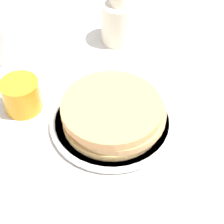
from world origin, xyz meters
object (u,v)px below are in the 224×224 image
object	(u,v)px
plate	(112,121)
cream_jug	(121,21)
pancake_stack	(113,113)
juice_glass	(21,95)

from	to	relation	value
plate	cream_jug	bearing A→B (deg)	-85.85
pancake_stack	juice_glass	world-z (taller)	juice_glass
juice_glass	cream_jug	bearing A→B (deg)	-122.44
pancake_stack	cream_jug	bearing A→B (deg)	-85.36
plate	pancake_stack	distance (m)	0.03
plate	juice_glass	xyz separation A→B (m)	(0.18, -0.02, 0.03)
pancake_stack	juice_glass	bearing A→B (deg)	-6.62
pancake_stack	juice_glass	distance (m)	0.18
juice_glass	pancake_stack	bearing A→B (deg)	173.38
juice_glass	plate	bearing A→B (deg)	174.30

